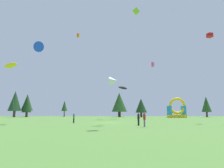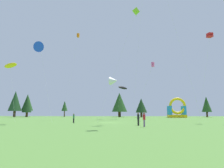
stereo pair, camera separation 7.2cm
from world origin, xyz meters
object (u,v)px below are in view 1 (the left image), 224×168
kite_pink_box (153,65)px  inflatable_red_slide (177,110)px  kite_lime_diamond (136,13)px  kite_black_parafoil (123,88)px  kite_orange_box (78,36)px  kite_white_delta (114,81)px  person_midfield (74,117)px  person_far_side (138,118)px  kite_red_box (210,35)px  kite_blue_delta (40,47)px  kite_yellow_parafoil (11,65)px  person_near_camera (144,118)px

kite_pink_box → inflatable_red_slide: size_ratio=1.97×
kite_lime_diamond → kite_black_parafoil: bearing=96.6°
kite_orange_box → inflatable_red_slide: 42.14m
kite_white_delta → person_midfield: 21.02m
kite_orange_box → person_midfield: (2.45, -12.71, -19.62)m
kite_pink_box → person_far_side: (-5.04, -17.95, -11.85)m
kite_red_box → kite_blue_delta: bearing=-173.3°
kite_yellow_parafoil → kite_lime_diamond: bearing=5.1°
kite_orange_box → kite_red_box: bearing=-20.7°
kite_blue_delta → person_far_side: kite_blue_delta is taller
kite_red_box → person_far_side: 22.46m
kite_yellow_parafoil → kite_blue_delta: (4.63, 0.90, 3.44)m
kite_blue_delta → inflatable_red_slide: kite_blue_delta is taller
kite_red_box → kite_lime_diamond: 14.63m
inflatable_red_slide → person_far_side: bearing=-111.5°
inflatable_red_slide → kite_black_parafoil: bearing=-138.7°
person_midfield → kite_lime_diamond: bearing=125.4°
kite_lime_diamond → person_near_camera: kite_lime_diamond is taller
kite_red_box → kite_white_delta: size_ratio=1.48×
kite_yellow_parafoil → kite_pink_box: (26.17, 14.03, 3.18)m
kite_white_delta → kite_yellow_parafoil: bearing=-129.9°
kite_lime_diamond → kite_pink_box: 14.67m
kite_yellow_parafoil → kite_lime_diamond: (21.52, 1.92, 10.02)m
person_far_side → inflatable_red_slide: (16.73, 42.46, 1.39)m
person_near_camera → kite_orange_box: bearing=14.5°
kite_lime_diamond → person_far_side: 19.58m
kite_red_box → inflatable_red_slide: 36.76m
kite_black_parafoil → kite_lime_diamond: kite_lime_diamond is taller
kite_white_delta → kite_pink_box: size_ratio=0.83×
person_near_camera → kite_white_delta: bearing=-7.5°
kite_white_delta → kite_lime_diamond: bearing=-75.3°
kite_orange_box → inflatable_red_slide: kite_orange_box is taller
kite_yellow_parafoil → person_near_camera: size_ratio=5.64×
kite_red_box → kite_white_delta: kite_red_box is taller
kite_white_delta → kite_black_parafoil: size_ratio=1.23×
kite_blue_delta → person_near_camera: kite_blue_delta is taller
kite_pink_box → person_far_side: 22.09m
person_near_camera → person_midfield: person_near_camera is taller
kite_black_parafoil → person_near_camera: bearing=-84.9°
person_far_side → inflatable_red_slide: inflatable_red_slide is taller
kite_black_parafoil → person_far_side: 27.12m
kite_pink_box → person_far_side: size_ratio=7.55×
kite_orange_box → kite_pink_box: kite_orange_box is taller
kite_yellow_parafoil → kite_pink_box: bearing=28.2°
kite_orange_box → person_midfield: bearing=-79.1°
kite_yellow_parafoil → inflatable_red_slide: (37.86, 38.54, -7.28)m
person_far_side → inflatable_red_slide: 45.65m
kite_yellow_parafoil → kite_pink_box: 29.87m
kite_pink_box → person_midfield: size_ratio=8.24×
person_midfield → kite_blue_delta: bearing=-41.9°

